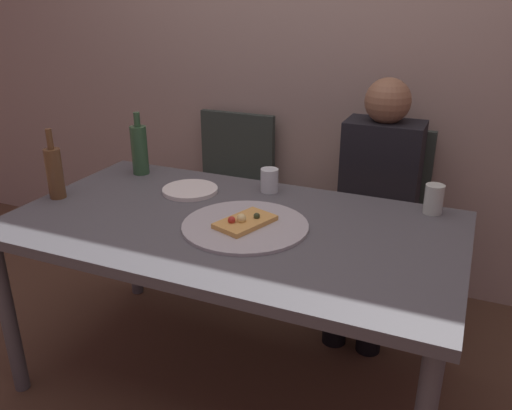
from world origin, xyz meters
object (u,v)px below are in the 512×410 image
Objects in this scene: wine_bottle at (139,149)px; tumbler_far at (269,180)px; dining_table at (232,238)px; chair_left at (229,185)px; plate_stack at (190,190)px; chair_right at (380,208)px; tumbler_near at (434,199)px; pizza_tray at (245,226)px; beer_bottle at (55,172)px; pizza_slice_last at (245,221)px; guest_in_sweater at (376,195)px.

tumbler_far is (0.65, 0.02, -0.07)m from wine_bottle.
chair_left is at bearing 116.94° from dining_table.
tumbler_far is (0.01, 0.35, 0.12)m from dining_table.
wine_bottle reaches higher than chair_left.
dining_table is at bearing -27.86° from wine_bottle.
chair_left is (-0.14, 0.66, -0.22)m from plate_stack.
chair_right is at bearing 65.08° from dining_table.
wine_bottle reaches higher than tumbler_near.
pizza_tray is at bearing 119.69° from chair_left.
beer_bottle reaches higher than tumbler_near.
pizza_slice_last reaches higher than plate_stack.
tumbler_far reaches higher than plate_stack.
pizza_slice_last is 0.28× the size of chair_left.
guest_in_sweater is at bearing 33.41° from beer_bottle.
plate_stack is at bearing 144.81° from dining_table.
tumbler_far is at bearing 42.60° from guest_in_sweater.
tumbler_near reaches higher than dining_table.
pizza_tray is 0.98m from chair_right.
chair_left is at bearing 131.28° from tumbler_far.
tumbler_far reaches higher than pizza_slice_last.
chair_right is (0.39, 0.51, -0.26)m from tumbler_far.
chair_right is 0.20m from guest_in_sweater.
guest_in_sweater is at bearing 65.56° from pizza_tray.
wine_bottle is 0.65m from tumbler_far.
guest_in_sweater reaches higher than pizza_slice_last.
pizza_tray is at bearing 2.62° from beer_bottle.
tumbler_far is 0.09× the size of guest_in_sweater.
tumbler_far is 0.34m from plate_stack.
guest_in_sweater is at bearing 130.14° from tumbler_near.
wine_bottle reaches higher than tumbler_far.
beer_bottle reaches higher than chair_right.
tumbler_near reaches higher than plate_stack.
dining_table is 5.75× the size of beer_bottle.
wine_bottle is at bearing 152.91° from pizza_tray.
dining_table is 14.52× the size of tumbler_near.
beer_bottle reaches higher than chair_left.
chair_right is (0.84, 0.00, 0.00)m from chair_left.
pizza_tray is 0.52× the size of chair_right.
beer_bottle is at bearing -109.23° from wine_bottle.
pizza_slice_last is (0.07, -0.02, 0.09)m from dining_table.
tumbler_near is (1.46, 0.45, -0.05)m from beer_bottle.
plate_stack is at bearing -169.90° from tumbler_near.
plate_stack is at bearing 102.13° from chair_left.
beer_bottle is at bearing -177.48° from pizza_slice_last.
dining_table is 1.87× the size of chair_left.
tumbler_far is (0.79, 0.42, -0.06)m from beer_bottle.
pizza_tray is 0.80m from wine_bottle.
beer_bottle is at bearing 38.24° from chair_right.
guest_in_sweater reaches higher than beer_bottle.
dining_table is 0.37m from plate_stack.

